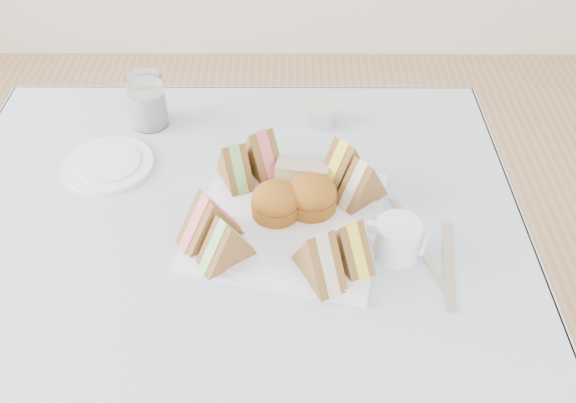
{
  "coord_description": "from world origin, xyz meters",
  "views": [
    {
      "loc": [
        0.1,
        -0.72,
        1.51
      ],
      "look_at": [
        0.1,
        0.08,
        0.8
      ],
      "focal_mm": 40.0,
      "sensor_mm": 36.0,
      "label": 1
    }
  ],
  "objects_px": {
    "serving_plate": "(288,220)",
    "table": "(238,382)",
    "water_glass": "(147,101)",
    "creamer_jug": "(397,239)"
  },
  "relations": [
    {
      "from": "table",
      "to": "serving_plate",
      "type": "distance_m",
      "value": 0.4
    },
    {
      "from": "table",
      "to": "water_glass",
      "type": "distance_m",
      "value": 0.6
    },
    {
      "from": "water_glass",
      "to": "creamer_jug",
      "type": "distance_m",
      "value": 0.59
    },
    {
      "from": "serving_plate",
      "to": "water_glass",
      "type": "relative_size",
      "value": 2.85
    },
    {
      "from": "water_glass",
      "to": "creamer_jug",
      "type": "bearing_deg",
      "value": -38.4
    },
    {
      "from": "serving_plate",
      "to": "water_glass",
      "type": "xyz_separation_m",
      "value": [
        -0.28,
        0.29,
        0.05
      ]
    },
    {
      "from": "table",
      "to": "serving_plate",
      "type": "bearing_deg",
      "value": 36.51
    },
    {
      "from": "table",
      "to": "creamer_jug",
      "type": "distance_m",
      "value": 0.49
    },
    {
      "from": "serving_plate",
      "to": "table",
      "type": "bearing_deg",
      "value": -131.18
    },
    {
      "from": "table",
      "to": "serving_plate",
      "type": "xyz_separation_m",
      "value": [
        0.1,
        0.08,
        0.38
      ]
    }
  ]
}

